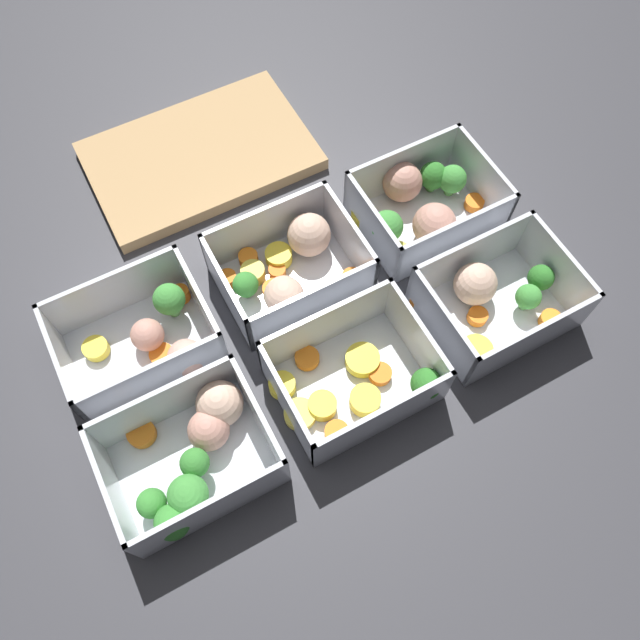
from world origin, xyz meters
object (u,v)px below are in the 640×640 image
object	(u,v)px
container_near_right	(495,298)
container_far_left	(149,337)
container_near_center	(355,379)
container_far_right	(421,206)
container_near_left	(195,453)
container_far_center	(290,266)

from	to	relation	value
container_near_right	container_far_left	distance (m)	0.38
container_near_center	container_far_right	distance (m)	0.24
container_near_left	container_near_right	size ratio (longest dim) A/B	0.99
container_near_right	container_far_left	xyz separation A→B (m)	(-0.36, 0.14, -0.00)
container_near_left	container_near_right	world-z (taller)	same
container_far_center	container_far_right	bearing A→B (deg)	0.09
container_near_left	container_near_right	distance (m)	0.36
container_near_center	container_far_left	size ratio (longest dim) A/B	1.06
container_far_center	container_far_right	distance (m)	0.18
container_near_right	container_far_center	xyz separation A→B (m)	(-0.18, 0.15, -0.00)
container_near_center	container_far_right	xyz separation A→B (m)	(0.18, 0.16, 0.00)
container_near_right	container_far_left	size ratio (longest dim) A/B	1.01
container_near_left	container_far_center	size ratio (longest dim) A/B	1.00
container_far_left	container_far_center	bearing A→B (deg)	2.70
container_near_right	container_far_right	size ratio (longest dim) A/B	0.95
container_near_center	container_far_left	distance (m)	0.23
container_near_left	container_far_right	bearing A→B (deg)	22.67
container_near_left	container_far_left	distance (m)	0.14
container_far_left	container_far_center	world-z (taller)	same
container_far_right	container_near_center	bearing A→B (deg)	-139.05
container_near_left	container_near_right	bearing A→B (deg)	0.62
container_near_center	container_far_left	world-z (taller)	same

